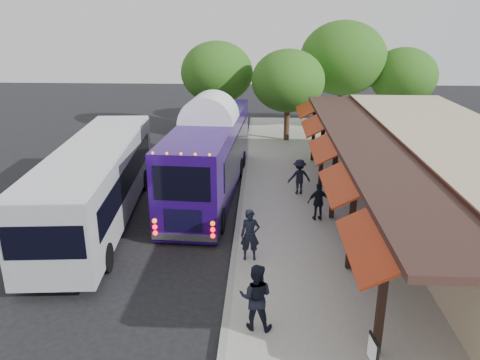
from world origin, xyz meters
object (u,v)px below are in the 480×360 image
(city_bus, at_px, (97,180))
(sign_board, at_px, (373,353))
(coach_bus, at_px, (210,151))
(ped_c, at_px, (319,202))
(ped_b, at_px, (256,297))
(ped_a, at_px, (250,235))
(ped_d, at_px, (299,177))

(city_bus, xyz_separation_m, sign_board, (9.00, -8.75, -0.78))
(coach_bus, bearing_deg, ped_c, -32.26)
(city_bus, xyz_separation_m, ped_b, (6.42, -6.86, -0.68))
(coach_bus, xyz_separation_m, ped_c, (4.68, -3.36, -1.07))
(ped_a, xyz_separation_m, ped_c, (2.63, 3.36, -0.11))
(ped_c, distance_m, sign_board, 8.91)
(coach_bus, height_order, sign_board, coach_bus)
(ped_a, bearing_deg, sign_board, -65.88)
(city_bus, bearing_deg, ped_d, 15.52)
(ped_d, distance_m, sign_board, 11.86)
(city_bus, relative_size, sign_board, 9.85)
(city_bus, height_order, ped_b, city_bus)
(ped_a, bearing_deg, city_bus, 149.76)
(sign_board, bearing_deg, ped_b, 135.10)
(ped_d, xyz_separation_m, sign_board, (0.76, -11.84, 0.00))
(coach_bus, bearing_deg, ped_d, -2.64)
(ped_a, distance_m, ped_c, 4.27)
(city_bus, bearing_deg, sign_board, -49.21)
(ped_b, distance_m, sign_board, 3.20)
(city_bus, xyz_separation_m, ped_a, (6.17, -3.20, -0.71))
(coach_bus, bearing_deg, ped_b, -74.11)
(coach_bus, distance_m, sign_board, 13.24)
(ped_d, bearing_deg, ped_b, 67.82)
(city_bus, distance_m, ped_c, 8.85)
(coach_bus, relative_size, ped_c, 7.57)
(ped_b, bearing_deg, sign_board, 151.10)
(city_bus, height_order, ped_d, city_bus)
(ped_b, xyz_separation_m, ped_d, (1.81, 9.94, -0.10))
(ped_c, bearing_deg, city_bus, -9.28)
(coach_bus, height_order, ped_c, coach_bus)
(ped_b, relative_size, ped_c, 1.18)
(coach_bus, distance_m, city_bus, 5.42)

